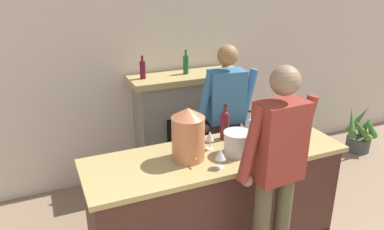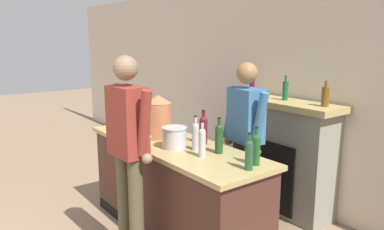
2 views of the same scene
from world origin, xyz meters
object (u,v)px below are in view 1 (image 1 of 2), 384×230
person_bartender (226,121)px  wine_bottle_port_short (261,122)px  wine_glass_by_dispenser (210,136)px  copper_dispenser (188,134)px  wine_bottle_burgundy_dark (297,115)px  wine_glass_front_right (220,155)px  potted_plant_corner (360,133)px  wine_bottle_chardonnay_pale (309,119)px  person_customer (276,174)px  wine_bottle_rose_blush (225,124)px  wine_bottle_riesling_slim (248,130)px  wine_bottle_cabernet_heavy (272,130)px  fireplace_stone (186,124)px  ice_bucket_steel (237,143)px

person_bartender → wine_bottle_port_short: (0.12, -0.45, 0.14)m
wine_glass_by_dispenser → wine_bottle_port_short: bearing=5.4°
copper_dispenser → wine_bottle_burgundy_dark: copper_dispenser is taller
wine_bottle_burgundy_dark → wine_glass_front_right: size_ratio=1.99×
potted_plant_corner → wine_bottle_chardonnay_pale: (-1.78, -0.92, 0.84)m
person_customer → potted_plant_corner: bearing=30.7°
wine_bottle_chardonnay_pale → wine_bottle_burgundy_dark: bearing=110.9°
wine_bottle_rose_blush → wine_bottle_burgundy_dark: wine_bottle_rose_blush is taller
wine_bottle_burgundy_dark → wine_glass_front_right: wine_bottle_burgundy_dark is taller
person_bartender → wine_glass_front_right: bearing=-120.8°
wine_bottle_chardonnay_pale → wine_bottle_burgundy_dark: size_ratio=0.94×
wine_bottle_chardonnay_pale → wine_bottle_riesling_slim: bearing=-179.6°
wine_bottle_cabernet_heavy → wine_bottle_burgundy_dark: same height
wine_bottle_riesling_slim → wine_bottle_cabernet_heavy: 0.21m
wine_bottle_rose_blush → wine_bottle_cabernet_heavy: 0.43m
person_customer → wine_bottle_cabernet_heavy: bearing=58.3°
person_customer → wine_bottle_riesling_slim: (0.14, 0.62, 0.08)m
fireplace_stone → wine_glass_front_right: size_ratio=9.87×
ice_bucket_steel → copper_dispenser: bearing=168.4°
wine_bottle_rose_blush → person_bartender: bearing=60.0°
copper_dispenser → wine_bottle_burgundy_dark: 1.24m
person_bartender → wine_bottle_riesling_slim: size_ratio=5.41×
wine_bottle_burgundy_dark → wine_glass_by_dispenser: (-0.98, -0.08, -0.02)m
person_customer → wine_bottle_chardonnay_pale: bearing=37.4°
copper_dispenser → wine_bottle_riesling_slim: bearing=2.9°
wine_bottle_burgundy_dark → wine_bottle_port_short: wine_bottle_port_short is taller
wine_bottle_riesling_slim → wine_bottle_rose_blush: bearing=123.4°
copper_dispenser → wine_bottle_chardonnay_pale: (1.27, 0.04, -0.09)m
fireplace_stone → person_bartender: 0.84m
wine_bottle_cabernet_heavy → wine_glass_front_right: (-0.62, -0.19, -0.03)m
wine_bottle_chardonnay_pale → ice_bucket_steel: bearing=-172.0°
wine_bottle_cabernet_heavy → wine_bottle_port_short: 0.19m
person_bartender → wine_bottle_cabernet_heavy: size_ratio=5.51×
fireplace_stone → wine_bottle_cabernet_heavy: 1.50m
wine_bottle_rose_blush → wine_glass_by_dispenser: (-0.22, -0.14, -0.03)m
person_bartender → person_customer: bearing=-100.4°
fireplace_stone → wine_bottle_riesling_slim: fireplace_stone is taller
fireplace_stone → ice_bucket_steel: 1.51m
wine_glass_by_dispenser → wine_glass_front_right: wine_glass_by_dispenser is taller
person_bartender → wine_bottle_burgundy_dark: person_bartender is taller
wine_bottle_cabernet_heavy → wine_bottle_rose_blush: bearing=139.8°
wine_bottle_port_short → wine_bottle_cabernet_heavy: bearing=-92.2°
wine_bottle_riesling_slim → wine_bottle_cabernet_heavy: wine_bottle_riesling_slim is taller
ice_bucket_steel → wine_glass_front_right: 0.29m
person_bartender → ice_bucket_steel: bearing=-110.6°
potted_plant_corner → wine_bottle_port_short: wine_bottle_port_short is taller
person_bartender → copper_dispenser: bearing=-138.5°
potted_plant_corner → wine_bottle_cabernet_heavy: wine_bottle_cabernet_heavy is taller
fireplace_stone → wine_glass_by_dispenser: (-0.31, -1.28, 0.43)m
wine_bottle_cabernet_heavy → fireplace_stone: bearing=99.6°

